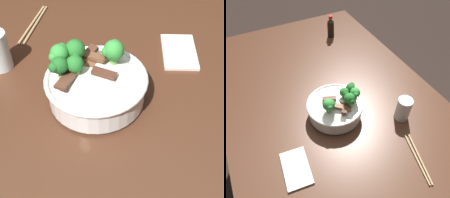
# 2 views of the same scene
# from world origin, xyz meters

# --- Properties ---
(ground) EXTENTS (10.00, 10.00, 0.00)m
(ground) POSITION_xyz_m (0.00, 0.00, 0.00)
(ground) COLOR black
(dining_table) EXTENTS (1.39, 0.95, 0.79)m
(dining_table) POSITION_xyz_m (0.00, 0.00, 0.69)
(dining_table) COLOR #472819
(dining_table) RESTS_ON ground
(rice_bowl) EXTENTS (0.24, 0.24, 0.14)m
(rice_bowl) POSITION_xyz_m (0.16, -0.02, 0.84)
(rice_bowl) COLOR white
(rice_bowl) RESTS_ON dining_table
(drinking_glass) EXTENTS (0.06, 0.06, 0.10)m
(drinking_glass) POSITION_xyz_m (0.30, 0.22, 0.83)
(drinking_glass) COLOR white
(drinking_glass) RESTS_ON dining_table
(chopsticks_pair) EXTENTS (0.20, 0.07, 0.01)m
(chopsticks_pair) POSITION_xyz_m (0.48, 0.16, 0.79)
(chopsticks_pair) COLOR tan
(chopsticks_pair) RESTS_ON dining_table
(soy_sauce_bottle) EXTENTS (0.04, 0.04, 0.13)m
(soy_sauce_bottle) POSITION_xyz_m (-0.42, 0.23, 0.85)
(soy_sauce_bottle) COLOR black
(soy_sauce_bottle) RESTS_ON dining_table
(folded_napkin) EXTENTS (0.16, 0.11, 0.01)m
(folded_napkin) POSITION_xyz_m (0.32, -0.26, 0.79)
(folded_napkin) COLOR silver
(folded_napkin) RESTS_ON dining_table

